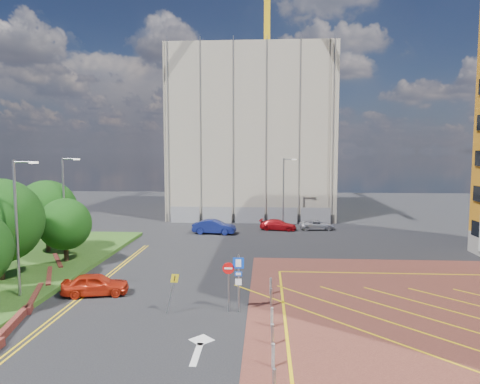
# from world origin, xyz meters

# --- Properties ---
(ground) EXTENTS (140.00, 140.00, 0.00)m
(ground) POSITION_xyz_m (0.00, 0.00, 0.00)
(ground) COLOR black
(ground) RESTS_ON ground
(retaining_wall) EXTENTS (6.06, 20.33, 0.40)m
(retaining_wall) POSITION_xyz_m (-11.80, 2.00, 0.20)
(retaining_wall) COLOR maroon
(retaining_wall) RESTS_ON ground
(tree_c) EXTENTS (4.00, 4.00, 4.90)m
(tree_c) POSITION_xyz_m (-13.50, 10.00, 3.19)
(tree_c) COLOR #3D2B1C
(tree_c) RESTS_ON grass_bed
(tree_d) EXTENTS (5.00, 5.00, 6.08)m
(tree_d) POSITION_xyz_m (-16.50, 13.00, 3.87)
(tree_d) COLOR #3D2B1C
(tree_d) RESTS_ON grass_bed
(lamp_left_near) EXTENTS (1.53, 0.16, 8.00)m
(lamp_left_near) POSITION_xyz_m (-12.42, 2.00, 4.66)
(lamp_left_near) COLOR #9EA0A8
(lamp_left_near) RESTS_ON grass_bed
(lamp_left_far) EXTENTS (1.53, 0.16, 8.00)m
(lamp_left_far) POSITION_xyz_m (-14.42, 12.00, 4.66)
(lamp_left_far) COLOR #9EA0A8
(lamp_left_far) RESTS_ON grass_bed
(lamp_back) EXTENTS (1.53, 0.16, 8.00)m
(lamp_back) POSITION_xyz_m (4.08, 28.00, 4.36)
(lamp_back) COLOR #9EA0A8
(lamp_back) RESTS_ON ground
(sign_cluster) EXTENTS (1.17, 0.12, 3.20)m
(sign_cluster) POSITION_xyz_m (0.30, 0.98, 1.95)
(sign_cluster) COLOR #9EA0A8
(sign_cluster) RESTS_ON ground
(warning_sign) EXTENTS (0.72, 0.41, 2.25)m
(warning_sign) POSITION_xyz_m (-3.04, 0.45, 1.43)
(warning_sign) COLOR #9EA0A8
(warning_sign) RESTS_ON ground
(bollard_row) EXTENTS (0.14, 11.14, 0.90)m
(bollard_row) POSITION_xyz_m (2.30, -1.67, 0.47)
(bollard_row) COLOR #9EA0A8
(bollard_row) RESTS_ON forecourt
(construction_building) EXTENTS (21.20, 19.20, 22.00)m
(construction_building) POSITION_xyz_m (0.00, 40.00, 11.00)
(construction_building) COLOR #9E9381
(construction_building) RESTS_ON ground
(tower_crane) EXTENTS (1.60, 35.00, 35.40)m
(tower_crane) POSITION_xyz_m (2.00, 39.44, 25.85)
(tower_crane) COLOR yellow
(tower_crane) RESTS_ON ground
(construction_fence) EXTENTS (21.60, 0.06, 2.00)m
(construction_fence) POSITION_xyz_m (1.00, 30.00, 1.00)
(construction_fence) COLOR gray
(construction_fence) RESTS_ON ground
(car_red_left) EXTENTS (4.18, 2.34, 1.34)m
(car_red_left) POSITION_xyz_m (-8.42, 3.24, 0.67)
(car_red_left) COLOR red
(car_red_left) RESTS_ON ground
(car_blue_back) EXTENTS (4.70, 2.06, 1.50)m
(car_blue_back) POSITION_xyz_m (-3.52, 23.13, 0.75)
(car_blue_back) COLOR navy
(car_blue_back) RESTS_ON ground
(car_red_back) EXTENTS (4.31, 2.34, 1.19)m
(car_red_back) POSITION_xyz_m (3.35, 25.73, 0.59)
(car_red_back) COLOR red
(car_red_back) RESTS_ON ground
(car_silver_back) EXTENTS (4.05, 2.17, 1.08)m
(car_silver_back) POSITION_xyz_m (7.74, 26.25, 0.54)
(car_silver_back) COLOR silver
(car_silver_back) RESTS_ON ground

